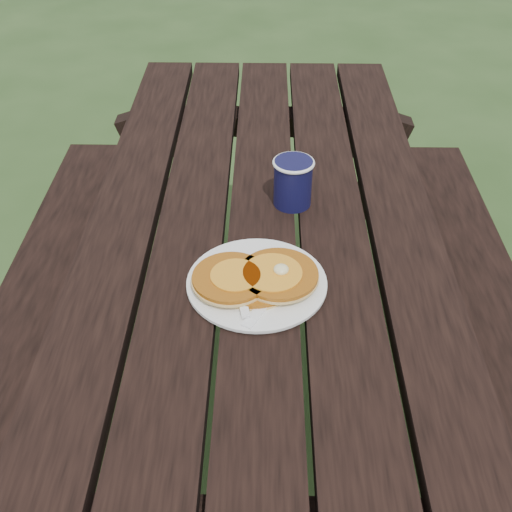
{
  "coord_description": "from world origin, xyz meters",
  "views": [
    {
      "loc": [
        0.01,
        -1.09,
        1.55
      ],
      "look_at": [
        -0.01,
        -0.15,
        0.8
      ],
      "focal_mm": 45.0,
      "sensor_mm": 36.0,
      "label": 1
    }
  ],
  "objects_px": {
    "picnic_table": "(261,353)",
    "coffee_cup": "(293,180)",
    "plate": "(257,283)",
    "pancake_stack": "(256,278)"
  },
  "relations": [
    {
      "from": "picnic_table",
      "to": "coffee_cup",
      "type": "relative_size",
      "value": 16.68
    },
    {
      "from": "picnic_table",
      "to": "plate",
      "type": "xyz_separation_m",
      "value": [
        -0.01,
        -0.18,
        0.39
      ]
    },
    {
      "from": "plate",
      "to": "coffee_cup",
      "type": "bearing_deg",
      "value": 75.13
    },
    {
      "from": "pancake_stack",
      "to": "coffee_cup",
      "type": "relative_size",
      "value": 2.18
    },
    {
      "from": "picnic_table",
      "to": "plate",
      "type": "bearing_deg",
      "value": -92.46
    },
    {
      "from": "picnic_table",
      "to": "pancake_stack",
      "type": "distance_m",
      "value": 0.45
    },
    {
      "from": "pancake_stack",
      "to": "coffee_cup",
      "type": "distance_m",
      "value": 0.3
    },
    {
      "from": "picnic_table",
      "to": "pancake_stack",
      "type": "xyz_separation_m",
      "value": [
        -0.01,
        -0.19,
        0.41
      ]
    },
    {
      "from": "plate",
      "to": "coffee_cup",
      "type": "distance_m",
      "value": 0.29
    },
    {
      "from": "picnic_table",
      "to": "plate",
      "type": "relative_size",
      "value": 7.0
    }
  ]
}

